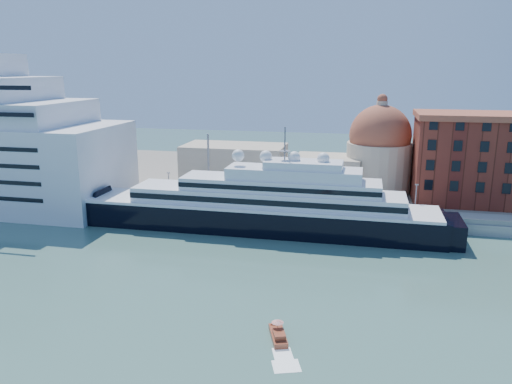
# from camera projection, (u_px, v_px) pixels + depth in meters

# --- Properties ---
(ground) EXTENTS (400.00, 400.00, 0.00)m
(ground) POSITION_uv_depth(u_px,v_px,m) (259.00, 270.00, 92.51)
(ground) COLOR #365E55
(ground) RESTS_ON ground
(quay) EXTENTS (180.00, 10.00, 2.50)m
(quay) POSITION_uv_depth(u_px,v_px,m) (287.00, 212.00, 124.39)
(quay) COLOR gray
(quay) RESTS_ON ground
(land) EXTENTS (260.00, 72.00, 2.00)m
(land) POSITION_uv_depth(u_px,v_px,m) (307.00, 179.00, 163.27)
(land) COLOR slate
(land) RESTS_ON ground
(quay_fence) EXTENTS (180.00, 0.10, 1.20)m
(quay_fence) POSITION_uv_depth(u_px,v_px,m) (285.00, 210.00, 119.68)
(quay_fence) COLOR slate
(quay_fence) RESTS_ON quay
(superyacht) EXTENTS (93.35, 12.94, 27.90)m
(superyacht) POSITION_uv_depth(u_px,v_px,m) (246.00, 209.00, 114.79)
(superyacht) COLOR black
(superyacht) RESTS_ON ground
(service_barge) EXTENTS (12.06, 6.72, 2.58)m
(service_barge) POSITION_uv_depth(u_px,v_px,m) (112.00, 220.00, 120.01)
(service_barge) COLOR white
(service_barge) RESTS_ON ground
(water_taxi) EXTENTS (3.66, 6.02, 2.71)m
(water_taxi) POSITION_uv_depth(u_px,v_px,m) (278.00, 335.00, 68.74)
(water_taxi) COLOR maroon
(water_taxi) RESTS_ON ground
(warehouse) EXTENTS (43.00, 19.00, 23.25)m
(warehouse) POSITION_uv_depth(u_px,v_px,m) (500.00, 158.00, 127.45)
(warehouse) COLOR maroon
(warehouse) RESTS_ON land
(church) EXTENTS (66.00, 18.00, 25.50)m
(church) POSITION_uv_depth(u_px,v_px,m) (323.00, 159.00, 143.15)
(church) COLOR beige
(church) RESTS_ON land
(lamp_posts) EXTENTS (120.80, 2.40, 18.00)m
(lamp_posts) POSITION_uv_depth(u_px,v_px,m) (236.00, 178.00, 123.32)
(lamp_posts) COLOR slate
(lamp_posts) RESTS_ON quay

